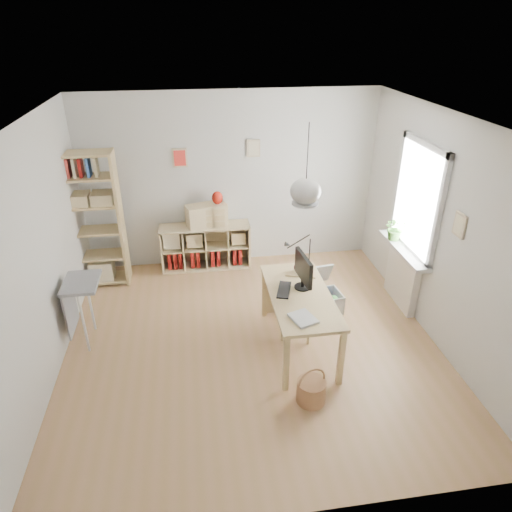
{
  "coord_description": "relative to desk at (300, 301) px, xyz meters",
  "views": [
    {
      "loc": [
        -0.61,
        -4.48,
        3.59
      ],
      "look_at": [
        0.1,
        0.3,
        1.05
      ],
      "focal_mm": 32.0,
      "sensor_mm": 36.0,
      "label": 1
    }
  ],
  "objects": [
    {
      "name": "ground",
      "position": [
        -0.55,
        0.15,
        -0.66
      ],
      "size": [
        4.5,
        4.5,
        0.0
      ],
      "primitive_type": "plane",
      "color": "#A77A53",
      "rests_on": "ground"
    },
    {
      "name": "room_shell",
      "position": [
        -0.0,
        0.0,
        1.34
      ],
      "size": [
        4.5,
        4.5,
        4.5
      ],
      "color": "silver",
      "rests_on": "ground"
    },
    {
      "name": "window_unit",
      "position": [
        1.68,
        0.75,
        0.89
      ],
      "size": [
        0.07,
        1.16,
        1.46
      ],
      "color": "white",
      "rests_on": "ground"
    },
    {
      "name": "radiator",
      "position": [
        1.64,
        0.75,
        -0.26
      ],
      "size": [
        0.1,
        0.8,
        0.8
      ],
      "primitive_type": "cube",
      "color": "silver",
      "rests_on": "ground"
    },
    {
      "name": "windowsill",
      "position": [
        1.59,
        0.75,
        0.17
      ],
      "size": [
        0.22,
        1.2,
        0.06
      ],
      "primitive_type": "cube",
      "color": "silver",
      "rests_on": "radiator"
    },
    {
      "name": "desk",
      "position": [
        0.0,
        0.0,
        0.0
      ],
      "size": [
        0.7,
        1.5,
        0.75
      ],
      "color": "#D0B678",
      "rests_on": "ground"
    },
    {
      "name": "cube_shelf",
      "position": [
        -1.02,
        2.23,
        -0.36
      ],
      "size": [
        1.4,
        0.38,
        0.72
      ],
      "color": "#CBAF85",
      "rests_on": "ground"
    },
    {
      "name": "tall_bookshelf",
      "position": [
        -2.59,
        1.95,
        0.43
      ],
      "size": [
        0.8,
        0.38,
        2.0
      ],
      "color": "#D0B678",
      "rests_on": "ground"
    },
    {
      "name": "side_table",
      "position": [
        -2.59,
        0.5,
        0.01
      ],
      "size": [
        0.4,
        0.55,
        0.85
      ],
      "color": "gray",
      "rests_on": "ground"
    },
    {
      "name": "chair",
      "position": [
        0.05,
        0.27,
        -0.22
      ],
      "size": [
        0.48,
        0.48,
        0.77
      ],
      "rotation": [
        0.0,
        0.0,
        -0.34
      ],
      "color": "gray",
      "rests_on": "ground"
    },
    {
      "name": "wicker_basket",
      "position": [
        -0.07,
        -0.9,
        -0.52
      ],
      "size": [
        0.31,
        0.31,
        0.43
      ],
      "rotation": [
        0.0,
        0.0,
        0.24
      ],
      "color": "#B0794F",
      "rests_on": "ground"
    },
    {
      "name": "storage_chest",
      "position": [
        0.49,
        0.75,
        -0.47
      ],
      "size": [
        0.6,
        0.66,
        0.56
      ],
      "rotation": [
        0.0,
        0.0,
        0.13
      ],
      "color": "silver",
      "rests_on": "ground"
    },
    {
      "name": "monitor",
      "position": [
        0.06,
        0.14,
        0.33
      ],
      "size": [
        0.2,
        0.49,
        0.43
      ],
      "rotation": [
        0.0,
        0.0,
        0.1
      ],
      "color": "black",
      "rests_on": "desk"
    },
    {
      "name": "keyboard",
      "position": [
        -0.17,
        0.11,
        0.1
      ],
      "size": [
        0.25,
        0.4,
        0.02
      ],
      "primitive_type": "cube",
      "rotation": [
        0.0,
        0.0,
        -0.31
      ],
      "color": "black",
      "rests_on": "desk"
    },
    {
      "name": "task_lamp",
      "position": [
        0.09,
        0.61,
        0.37
      ],
      "size": [
        0.38,
        0.14,
        0.4
      ],
      "color": "black",
      "rests_on": "desk"
    },
    {
      "name": "yarn_ball",
      "position": [
        0.1,
        0.51,
        0.16
      ],
      "size": [
        0.13,
        0.13,
        0.13
      ],
      "primitive_type": "sphere",
      "color": "#530B1B",
      "rests_on": "desk"
    },
    {
      "name": "paper_tray",
      "position": [
        -0.09,
        -0.49,
        0.11
      ],
      "size": [
        0.31,
        0.34,
        0.03
      ],
      "primitive_type": "cube",
      "rotation": [
        0.0,
        0.0,
        0.33
      ],
      "color": "silver",
      "rests_on": "desk"
    },
    {
      "name": "drawer_chest",
      "position": [
        -0.96,
        2.19,
        0.24
      ],
      "size": [
        0.66,
        0.43,
        0.35
      ],
      "primitive_type": "cube",
      "rotation": [
        0.0,
        0.0,
        0.27
      ],
      "color": "#CBAF85",
      "rests_on": "cube_shelf"
    },
    {
      "name": "red_vase",
      "position": [
        -0.78,
        2.19,
        0.51
      ],
      "size": [
        0.17,
        0.17,
        0.2
      ],
      "primitive_type": "ellipsoid",
      "color": "maroon",
      "rests_on": "drawer_chest"
    },
    {
      "name": "potted_plant",
      "position": [
        1.57,
        1.02,
        0.37
      ],
      "size": [
        0.33,
        0.29,
        0.34
      ],
      "primitive_type": "imported",
      "rotation": [
        0.0,
        0.0,
        -0.09
      ],
      "color": "#3E712A",
      "rests_on": "windowsill"
    }
  ]
}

